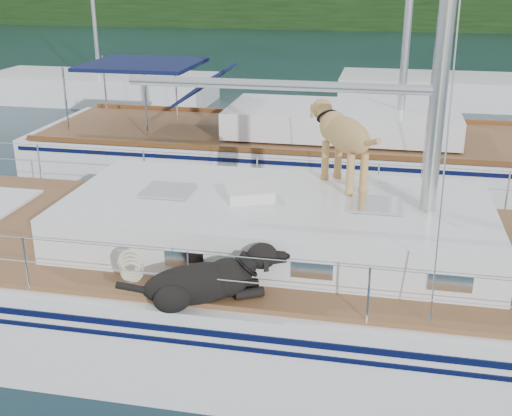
# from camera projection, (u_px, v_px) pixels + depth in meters

# --- Properties ---
(ground) EXTENTS (120.00, 120.00, 0.00)m
(ground) POSITION_uv_depth(u_px,v_px,m) (217.00, 321.00, 8.66)
(ground) COLOR black
(ground) RESTS_ON ground
(shore_bank) EXTENTS (92.00, 1.00, 1.20)m
(shore_bank) POSITION_uv_depth(u_px,v_px,m) (366.00, 20.00, 50.84)
(shore_bank) COLOR #595147
(shore_bank) RESTS_ON ground
(main_sailboat) EXTENTS (12.00, 4.15, 14.01)m
(main_sailboat) POSITION_uv_depth(u_px,v_px,m) (223.00, 277.00, 8.40)
(main_sailboat) COLOR white
(main_sailboat) RESTS_ON ground
(neighbor_sailboat) EXTENTS (11.00, 3.50, 13.30)m
(neighbor_sailboat) POSITION_uv_depth(u_px,v_px,m) (291.00, 155.00, 14.10)
(neighbor_sailboat) COLOR white
(neighbor_sailboat) RESTS_ON ground
(bg_boat_west) EXTENTS (8.00, 3.00, 11.65)m
(bg_boat_west) POSITION_uv_depth(u_px,v_px,m) (100.00, 89.00, 22.85)
(bg_boat_west) COLOR white
(bg_boat_west) RESTS_ON ground
(bg_boat_center) EXTENTS (7.20, 3.00, 11.65)m
(bg_boat_center) POSITION_uv_depth(u_px,v_px,m) (444.00, 91.00, 22.43)
(bg_boat_center) COLOR white
(bg_boat_center) RESTS_ON ground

